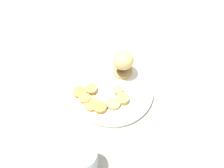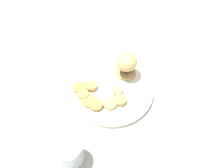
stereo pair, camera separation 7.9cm
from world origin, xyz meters
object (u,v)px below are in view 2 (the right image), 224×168
(drinking_glass, at_px, (71,153))
(sandwich, at_px, (126,64))
(dinner_plate, at_px, (112,89))
(fork, at_px, (41,95))

(drinking_glass, bearing_deg, sandwich, 177.80)
(dinner_plate, xyz_separation_m, drinking_glass, (0.28, 0.00, 0.04))
(dinner_plate, height_order, fork, dinner_plate)
(dinner_plate, relative_size, sandwich, 3.20)
(fork, distance_m, drinking_glass, 0.28)
(sandwich, height_order, drinking_glass, sandwich)
(sandwich, height_order, fork, sandwich)
(sandwich, relative_size, fork, 0.53)
(fork, bearing_deg, sandwich, 132.07)
(dinner_plate, bearing_deg, drinking_glass, 0.43)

